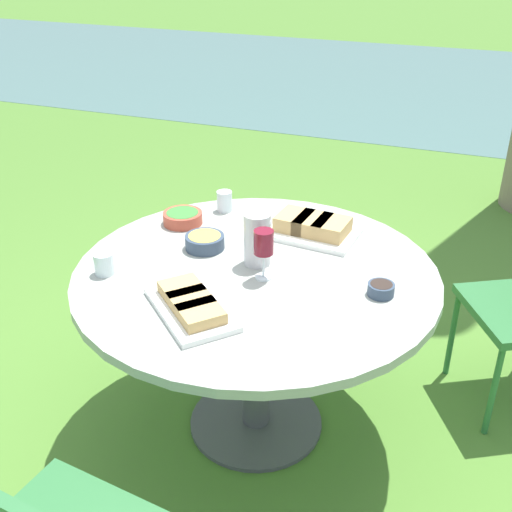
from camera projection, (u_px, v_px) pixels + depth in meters
ground_plane at (256, 423)px, 2.68m from camera, size 40.00×40.00×0.00m
river_strip at (437, 85)px, 7.82m from camera, size 40.00×5.00×0.01m
dining_table at (256, 296)px, 2.38m from camera, size 1.33×1.33×0.73m
water_pitcher at (257, 239)px, 2.33m from camera, size 0.11×0.10×0.20m
wine_glass at (264, 244)px, 2.22m from camera, size 0.07×0.07×0.19m
platter_bread_main at (191, 305)px, 2.08m from camera, size 0.40×0.39×0.06m
platter_charcuterie at (313, 227)px, 2.56m from camera, size 0.37×0.27×0.08m
bowl_fries at (205, 241)px, 2.47m from camera, size 0.15×0.15×0.06m
bowl_salad at (183, 217)px, 2.66m from camera, size 0.16×0.16×0.05m
bowl_olives at (381, 289)px, 2.17m from camera, size 0.09×0.09×0.04m
cup_water_near at (224, 201)px, 2.77m from camera, size 0.07×0.07×0.09m
cup_water_far at (104, 264)px, 2.29m from camera, size 0.07×0.07×0.08m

